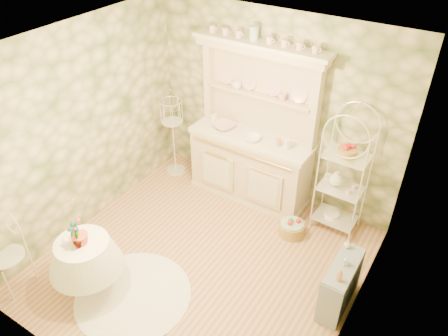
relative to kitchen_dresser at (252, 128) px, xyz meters
The scene contains 22 objects.
floor 1.91m from the kitchen_dresser, 82.50° to the right, with size 3.60×3.60×0.00m, color tan.
ceiling 2.18m from the kitchen_dresser, 82.50° to the right, with size 3.60×3.60×0.00m, color white.
wall_left 2.22m from the kitchen_dresser, 136.47° to the right, with size 3.60×3.60×0.00m, color beige.
wall_right 2.52m from the kitchen_dresser, 37.23° to the right, with size 3.60×3.60×0.00m, color beige.
wall_back 0.40m from the kitchen_dresser, 54.46° to the left, with size 3.60×3.60×0.00m, color beige.
wall_front 3.33m from the kitchen_dresser, 86.55° to the right, with size 3.60×3.60×0.00m, color beige.
kitchen_dresser is the anchor object (origin of this frame).
bakers_rack 1.37m from the kitchen_dresser, ahead, with size 0.54×0.38×1.72m, color white.
side_shelf 2.34m from the kitchen_dresser, 33.36° to the right, with size 0.28×0.74×0.64m, color #8792A7.
round_table 2.74m from the kitchen_dresser, 105.18° to the right, with size 0.62×0.62×0.68m, color white.
cafe_chair 3.39m from the kitchen_dresser, 116.44° to the right, with size 0.45×0.45×0.98m, color white.
birdcage_stand 1.37m from the kitchen_dresser, behind, with size 0.35×0.35×1.47m, color white.
floor_basket 1.47m from the kitchen_dresser, 26.55° to the right, with size 0.30×0.30×0.19m, color #B19348.
lace_rug 2.64m from the kitchen_dresser, 94.51° to the right, with size 1.34×1.34×0.01m, color white.
bowl_floral 0.46m from the kitchen_dresser, behind, with size 0.30×0.30×0.07m, color white.
bowl_white 0.17m from the kitchen_dresser, 51.04° to the right, with size 0.22×0.22×0.07m, color white.
cup_left 0.60m from the kitchen_dresser, 154.95° to the left, with size 0.13×0.13×0.10m, color white.
cup_right 0.60m from the kitchen_dresser, 24.80° to the left, with size 0.11×0.11×0.10m, color white.
potted_geranium 2.68m from the kitchen_dresser, 104.56° to the right, with size 0.18×0.12×0.33m, color #3F7238.
bottle_amber 2.38m from the kitchen_dresser, 37.67° to the right, with size 0.06×0.06×0.16m, color tan.
bottle_blue 2.24m from the kitchen_dresser, 32.89° to the right, with size 0.05×0.05×0.11m, color #9CBBC8.
bottle_glass 2.06m from the kitchen_dresser, 27.96° to the right, with size 0.08×0.08×0.10m, color silver.
Camera 1 is at (2.26, -3.07, 4.10)m, focal length 35.00 mm.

